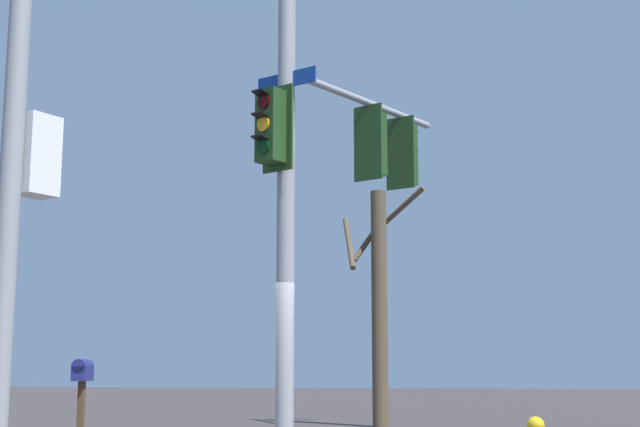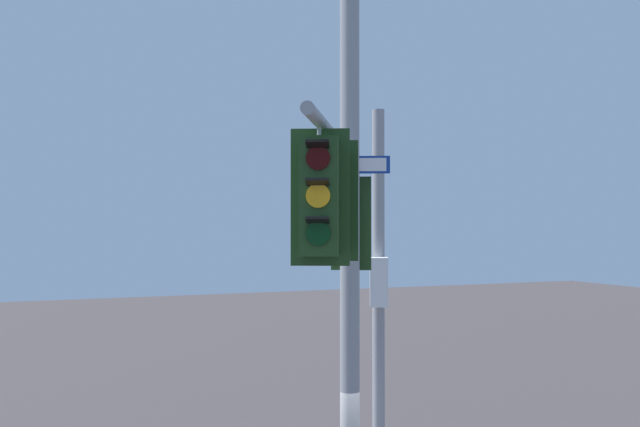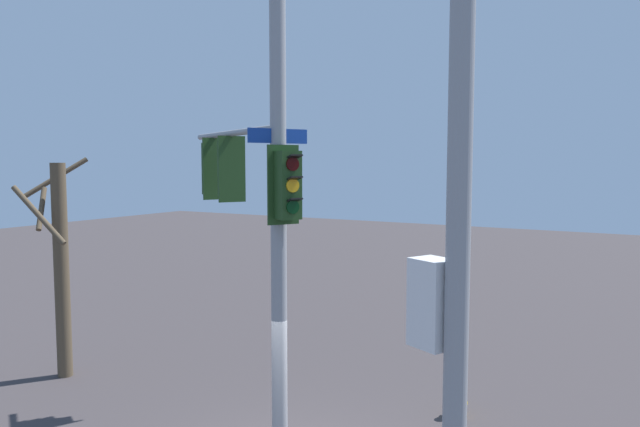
% 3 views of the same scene
% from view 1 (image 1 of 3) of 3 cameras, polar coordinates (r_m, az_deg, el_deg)
% --- Properties ---
extents(main_signal_pole_assembly, '(4.13, 4.82, 8.87)m').
position_cam_1_polar(main_signal_pole_assembly, '(14.22, -0.60, 5.10)').
color(main_signal_pole_assembly, gray).
rests_on(main_signal_pole_assembly, ground).
extents(secondary_pole_assembly, '(0.69, 0.52, 7.05)m').
position_cam_1_polar(secondary_pole_assembly, '(10.61, -18.66, 3.15)').
color(secondary_pole_assembly, gray).
rests_on(secondary_pole_assembly, ground).
extents(mailbox, '(0.45, 0.26, 1.41)m').
position_cam_1_polar(mailbox, '(15.63, -14.88, -10.04)').
color(mailbox, '#4C3823').
rests_on(mailbox, ground).
extents(bare_tree_across_street, '(1.93, 1.93, 5.30)m').
position_cam_1_polar(bare_tree_across_street, '(19.83, 3.75, -5.43)').
color(bare_tree_across_street, brown).
rests_on(bare_tree_across_street, ground).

